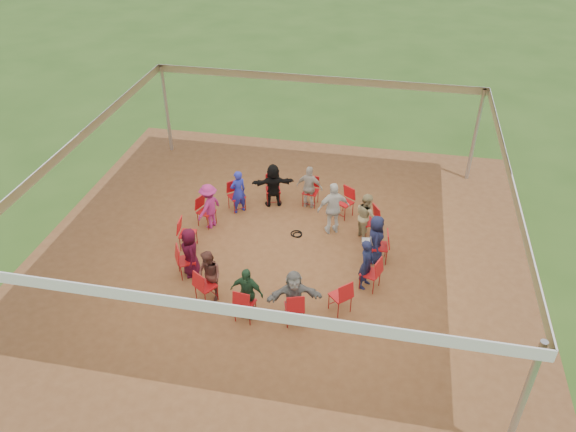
% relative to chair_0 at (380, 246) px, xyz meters
% --- Properties ---
extents(ground, '(80.00, 80.00, 0.00)m').
position_rel_chair_0_xyz_m(ground, '(-2.49, -0.23, -0.45)').
color(ground, '#2E5119').
rests_on(ground, ground).
extents(dirt_patch, '(13.00, 13.00, 0.00)m').
position_rel_chair_0_xyz_m(dirt_patch, '(-2.49, -0.23, -0.44)').
color(dirt_patch, brown).
rests_on(dirt_patch, ground).
extents(tent, '(10.33, 10.33, 3.00)m').
position_rel_chair_0_xyz_m(tent, '(-2.49, -0.23, 1.92)').
color(tent, '#B2B2B7').
rests_on(tent, ground).
extents(chair_0, '(0.48, 0.46, 0.90)m').
position_rel_chair_0_xyz_m(chair_0, '(0.00, 0.00, 0.00)').
color(chair_0, '#B61115').
rests_on(chair_0, ground).
extents(chair_1, '(0.59, 0.59, 0.90)m').
position_rel_chair_0_xyz_m(chair_1, '(-0.35, 1.06, 0.00)').
color(chair_1, '#B61115').
rests_on(chair_1, ground).
extents(chair_2, '(0.59, 0.60, 0.90)m').
position_rel_chair_0_xyz_m(chair_2, '(-1.12, 1.86, 0.00)').
color(chair_2, '#B61115').
rests_on(chair_2, ground).
extents(chair_3, '(0.47, 0.49, 0.90)m').
position_rel_chair_0_xyz_m(chair_3, '(-2.16, 2.25, 0.00)').
color(chair_3, '#B61115').
rests_on(chair_3, ground).
extents(chair_4, '(0.54, 0.55, 0.90)m').
position_rel_chair_0_xyz_m(chair_4, '(-3.27, 2.15, 0.00)').
color(chair_4, '#B61115').
rests_on(chair_4, ground).
extents(chair_5, '(0.61, 0.61, 0.90)m').
position_rel_chair_0_xyz_m(chair_5, '(-4.22, 1.58, 0.00)').
color(chair_5, '#B61115').
rests_on(chair_5, ground).
extents(chair_6, '(0.56, 0.55, 0.90)m').
position_rel_chair_0_xyz_m(chair_6, '(-4.84, 0.65, 0.00)').
color(chair_6, '#B61115').
rests_on(chair_6, ground).
extents(chair_7, '(0.48, 0.46, 0.90)m').
position_rel_chair_0_xyz_m(chair_7, '(-4.99, -0.45, 0.00)').
color(chair_7, '#B61115').
rests_on(chair_7, ground).
extents(chair_8, '(0.59, 0.59, 0.90)m').
position_rel_chair_0_xyz_m(chair_8, '(-4.64, -1.51, 0.00)').
color(chair_8, '#B61115').
rests_on(chair_8, ground).
extents(chair_9, '(0.59, 0.60, 0.90)m').
position_rel_chair_0_xyz_m(chair_9, '(-3.87, -2.32, 0.00)').
color(chair_9, '#B61115').
rests_on(chair_9, ground).
extents(chair_10, '(0.47, 0.49, 0.90)m').
position_rel_chair_0_xyz_m(chair_10, '(-2.83, -2.71, 0.00)').
color(chair_10, '#B61115').
rests_on(chair_10, ground).
extents(chair_11, '(0.54, 0.55, 0.90)m').
position_rel_chair_0_xyz_m(chair_11, '(-1.72, -2.61, 0.00)').
color(chair_11, '#B61115').
rests_on(chair_11, ground).
extents(chair_12, '(0.61, 0.61, 0.90)m').
position_rel_chair_0_xyz_m(chair_12, '(-0.76, -2.03, 0.00)').
color(chair_12, '#B61115').
rests_on(chair_12, ground).
extents(chair_13, '(0.56, 0.55, 0.90)m').
position_rel_chair_0_xyz_m(chair_13, '(-0.15, -1.10, 0.00)').
color(chair_13, '#B61115').
rests_on(chair_13, ground).
extents(person_seated_0, '(0.42, 0.68, 1.34)m').
position_rel_chair_0_xyz_m(person_seated_0, '(-0.12, -0.01, 0.22)').
color(person_seated_0, '#161A3A').
rests_on(person_seated_0, ground).
extents(person_seated_1, '(0.66, 0.75, 1.34)m').
position_rel_chair_0_xyz_m(person_seated_1, '(-0.45, 1.00, 0.22)').
color(person_seated_1, '#9C8F64').
rests_on(person_seated_1, ground).
extents(person_seated_2, '(0.83, 0.50, 1.34)m').
position_rel_chair_0_xyz_m(person_seated_2, '(-2.18, 2.14, 0.22)').
color(person_seated_2, '#ADA598').
rests_on(person_seated_2, ground).
extents(person_seated_3, '(1.32, 0.83, 1.34)m').
position_rel_chair_0_xyz_m(person_seated_3, '(-3.23, 2.04, 0.22)').
color(person_seated_3, black).
rests_on(person_seated_3, ground).
extents(person_seated_4, '(0.57, 0.57, 1.34)m').
position_rel_chair_0_xyz_m(person_seated_4, '(-4.14, 1.50, 0.22)').
color(person_seated_4, '#2027A0').
rests_on(person_seated_4, ground).
extents(person_seated_5, '(0.70, 0.96, 1.34)m').
position_rel_chair_0_xyz_m(person_seated_5, '(-4.73, 0.61, 0.22)').
color(person_seated_5, '#992069').
rests_on(person_seated_5, ground).
extents(person_seated_6, '(0.65, 0.75, 1.34)m').
position_rel_chair_0_xyz_m(person_seated_6, '(-4.54, -1.45, 0.22)').
color(person_seated_6, '#380618').
rests_on(person_seated_6, ground).
extents(person_seated_7, '(0.75, 0.67, 1.34)m').
position_rel_chair_0_xyz_m(person_seated_7, '(-3.80, -2.22, 0.22)').
color(person_seated_7, '#562F29').
rests_on(person_seated_7, ground).
extents(person_seated_8, '(0.83, 0.50, 1.34)m').
position_rel_chair_0_xyz_m(person_seated_8, '(-2.81, -2.59, 0.22)').
color(person_seated_8, '#244A2E').
rests_on(person_seated_8, ground).
extents(person_seated_9, '(1.32, 0.83, 1.34)m').
position_rel_chair_0_xyz_m(person_seated_9, '(-1.75, -2.49, 0.22)').
color(person_seated_9, slate).
rests_on(person_seated_9, ground).
extents(person_seated_10, '(0.47, 0.57, 1.34)m').
position_rel_chair_0_xyz_m(person_seated_10, '(-0.26, -1.06, 0.22)').
color(person_seated_10, '#161A3A').
rests_on(person_seated_10, ground).
extents(standing_person, '(1.02, 0.80, 1.55)m').
position_rel_chair_0_xyz_m(standing_person, '(-1.33, 1.02, 0.33)').
color(standing_person, silver).
rests_on(standing_person, ground).
extents(cable_coil, '(0.43, 0.43, 0.03)m').
position_rel_chair_0_xyz_m(cable_coil, '(-2.27, 0.68, -0.43)').
color(cable_coil, black).
rests_on(cable_coil, ground).
extents(laptop, '(0.30, 0.37, 0.24)m').
position_rel_chair_0_xyz_m(laptop, '(-0.28, -0.03, 0.19)').
color(laptop, '#B7B7BC').
rests_on(laptop, ground).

